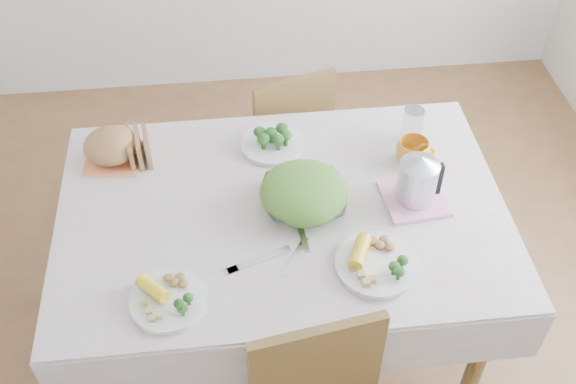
{
  "coord_description": "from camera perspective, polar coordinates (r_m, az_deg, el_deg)",
  "views": [
    {
      "loc": [
        -0.15,
        -1.53,
        2.41
      ],
      "look_at": [
        0.02,
        0.02,
        0.82
      ],
      "focal_mm": 42.0,
      "sensor_mm": 36.0,
      "label": 1
    }
  ],
  "objects": [
    {
      "name": "fork_right",
      "position": [
        2.11,
        0.5,
        -5.61
      ],
      "size": [
        0.1,
        0.15,
        0.0
      ],
      "primitive_type": "cube",
      "rotation": [
        0.0,
        0.0,
        -0.55
      ],
      "color": "silver",
      "rests_on": "tablecloth"
    },
    {
      "name": "chair_far",
      "position": [
        3.03,
        -0.82,
        5.64
      ],
      "size": [
        0.47,
        0.47,
        0.83
      ],
      "primitive_type": "cube",
      "rotation": [
        0.0,
        0.0,
        3.46
      ],
      "color": "brown",
      "rests_on": "floor"
    },
    {
      "name": "bread_loaf",
      "position": [
        2.47,
        -14.76,
        3.77
      ],
      "size": [
        0.24,
        0.23,
        0.12
      ],
      "primitive_type": "ellipsoid",
      "rotation": [
        0.0,
        0.0,
        0.29
      ],
      "color": "olive",
      "rests_on": "napkin"
    },
    {
      "name": "broccoli_plate",
      "position": [
        2.47,
        -1.41,
        4.07
      ],
      "size": [
        0.29,
        0.29,
        0.02
      ],
      "primitive_type": "cylinder",
      "rotation": [
        0.0,
        0.0,
        -0.3
      ],
      "color": "beige",
      "rests_on": "tablecloth"
    },
    {
      "name": "salad_bowl",
      "position": [
        2.24,
        1.35,
        -0.59
      ],
      "size": [
        0.28,
        0.28,
        0.07
      ],
      "primitive_type": "imported",
      "rotation": [
        0.0,
        0.0,
        0.01
      ],
      "color": "white",
      "rests_on": "tablecloth"
    },
    {
      "name": "dinner_plate_right",
      "position": [
        2.1,
        7.51,
        -6.1
      ],
      "size": [
        0.37,
        0.37,
        0.02
      ],
      "primitive_type": "cylinder",
      "rotation": [
        0.0,
        0.0,
        -0.78
      ],
      "color": "white",
      "rests_on": "tablecloth"
    },
    {
      "name": "tablecloth",
      "position": [
        2.26,
        -0.45,
        -1.54
      ],
      "size": [
        1.5,
        1.0,
        0.01
      ],
      "primitive_type": "cube",
      "color": "beige",
      "rests_on": "dining_table"
    },
    {
      "name": "yellow_mug",
      "position": [
        2.43,
        10.51,
        3.35
      ],
      "size": [
        0.16,
        0.16,
        0.09
      ],
      "primitive_type": "imported",
      "rotation": [
        0.0,
        0.0,
        -0.4
      ],
      "color": "orange",
      "rests_on": "tablecloth"
    },
    {
      "name": "dinner_plate_left",
      "position": [
        2.04,
        -10.07,
        -9.02
      ],
      "size": [
        0.31,
        0.31,
        0.02
      ],
      "primitive_type": "cylinder",
      "rotation": [
        0.0,
        0.0,
        0.42
      ],
      "color": "white",
      "rests_on": "tablecloth"
    },
    {
      "name": "dining_table",
      "position": [
        2.55,
        -0.4,
        -7.38
      ],
      "size": [
        1.4,
        0.9,
        0.75
      ],
      "primitive_type": "cube",
      "color": "brown",
      "rests_on": "floor"
    },
    {
      "name": "floor",
      "position": [
        2.86,
        -0.36,
        -11.92
      ],
      "size": [
        3.6,
        3.6,
        0.0
      ],
      "primitive_type": "plane",
      "color": "brown",
      "rests_on": "ground"
    },
    {
      "name": "electric_kettle",
      "position": [
        2.24,
        10.98,
        1.47
      ],
      "size": [
        0.15,
        0.15,
        0.18
      ],
      "primitive_type": "cylinder",
      "rotation": [
        0.0,
        0.0,
        -0.15
      ],
      "color": "#B2B5BA",
      "rests_on": "pink_tray"
    },
    {
      "name": "pink_tray",
      "position": [
        2.32,
        10.6,
        -0.54
      ],
      "size": [
        0.22,
        0.22,
        0.02
      ],
      "primitive_type": "cube",
      "rotation": [
        0.0,
        0.0,
        0.09
      ],
      "color": "#FB99C5",
      "rests_on": "tablecloth"
    },
    {
      "name": "fork_left",
      "position": [
        2.18,
        1.2,
        -3.5
      ],
      "size": [
        0.03,
        0.17,
        0.0
      ],
      "primitive_type": "cube",
      "rotation": [
        0.0,
        0.0,
        0.08
      ],
      "color": "silver",
      "rests_on": "tablecloth"
    },
    {
      "name": "knife",
      "position": [
        2.11,
        -2.44,
        -5.75
      ],
      "size": [
        0.21,
        0.1,
        0.0
      ],
      "primitive_type": "cube",
      "rotation": [
        0.0,
        0.0,
        1.91
      ],
      "color": "silver",
      "rests_on": "tablecloth"
    },
    {
      "name": "glass_tumbler",
      "position": [
        2.51,
        10.46,
        5.5
      ],
      "size": [
        0.08,
        0.08,
        0.14
      ],
      "primitive_type": "cylinder",
      "rotation": [
        0.0,
        0.0,
        0.18
      ],
      "color": "white",
      "rests_on": "tablecloth"
    },
    {
      "name": "napkin",
      "position": [
        2.51,
        -14.53,
        2.82
      ],
      "size": [
        0.22,
        0.22,
        0.0
      ],
      "primitive_type": "cube",
      "rotation": [
        0.0,
        0.0,
        -0.11
      ],
      "color": "#FC8654",
      "rests_on": "tablecloth"
    }
  ]
}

